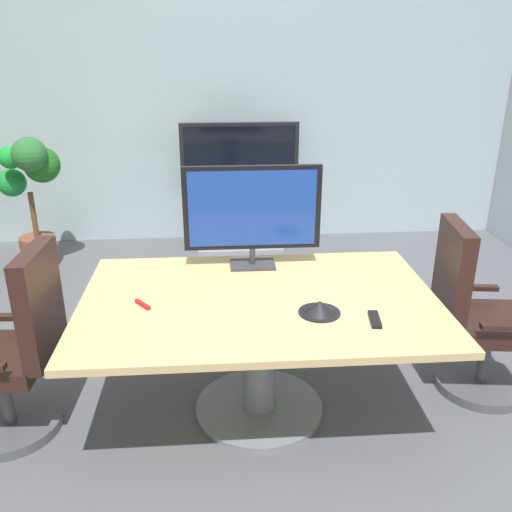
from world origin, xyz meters
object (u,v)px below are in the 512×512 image
Objects in this scene: conference_table at (259,326)px; office_chair_right at (474,324)px; remote_control at (375,319)px; conference_phone at (320,308)px; office_chair_left at (16,360)px; tv_monitor at (252,211)px; potted_plant at (33,188)px; wall_display_unit at (240,206)px.

office_chair_right is at bearing 5.59° from conference_table.
conference_phone is at bearing 166.06° from remote_control.
office_chair_left is at bearing 101.40° from office_chair_right.
tv_monitor reaches higher than potted_plant.
remote_control is (0.56, -0.31, 0.18)m from conference_table.
remote_control is at bearing -53.88° from tv_monitor.
conference_table is 8.93× the size of conference_phone.
conference_table is at bearing 95.75° from office_chair_left.
wall_display_unit is at bearing 89.51° from conference_table.
wall_display_unit reaches higher than remote_control.
office_chair_left is at bearing -179.37° from remote_control.
office_chair_left is 1.00× the size of office_chair_right.
office_chair_left is (-1.33, -0.07, -0.11)m from conference_table.
tv_monitor is at bearing 114.95° from office_chair_left.
office_chair_left is 6.41× the size of remote_control.
office_chair_right is (2.66, 0.20, 0.00)m from office_chair_left.
potted_plant is (-0.60, 2.45, 0.33)m from office_chair_left.
potted_plant is at bearing 62.40° from office_chair_right.
conference_table is at bearing -89.25° from tv_monitor.
wall_display_unit is 3.18m from remote_control.
office_chair_right is 0.93m from remote_control.
conference_table is 1.80× the size of office_chair_left.
conference_phone is (-1.03, -0.33, 0.32)m from office_chair_right.
conference_phone is at bearing -34.33° from conference_table.
potted_plant is 3.66m from remote_control.
office_chair_left is 3.19m from wall_display_unit.
office_chair_right is at bearing -34.61° from potted_plant.
office_chair_left is 1.57m from tv_monitor.
potted_plant is at bearing 140.52° from remote_control.
office_chair_left is 0.83× the size of wall_display_unit.
remote_control is at bearing -80.24° from wall_display_unit.
potted_plant is at bearing 130.78° from conference_phone.
remote_control is at bearing -47.16° from potted_plant.
potted_plant reaches higher than office_chair_right.
office_chair_left reaches higher than remote_control.
wall_display_unit is at bearing 157.48° from office_chair_left.
wall_display_unit is (1.35, 2.89, -0.01)m from office_chair_left.
office_chair_left reaches higher than conference_table.
tv_monitor is 0.81m from conference_phone.
office_chair_right is 3.97m from potted_plant.
tv_monitor is (-1.33, 0.34, 0.65)m from office_chair_right.
remote_control is at bearing 85.51° from office_chair_left.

